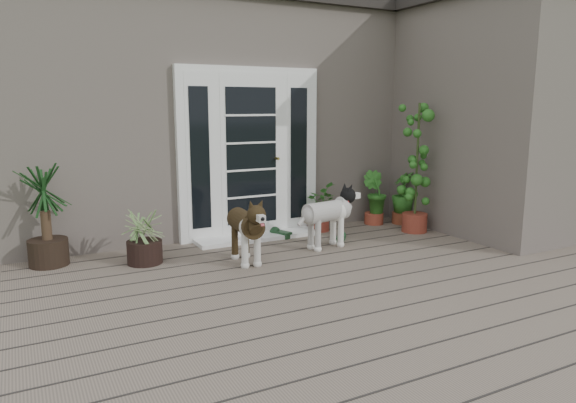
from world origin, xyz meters
name	(u,v)px	position (x,y,z in m)	size (l,w,h in m)	color
deck	(362,288)	(0.00, 0.40, 0.06)	(6.20, 4.60, 0.12)	#6B5B4C
house_main	(211,121)	(0.00, 4.65, 1.55)	(7.40, 4.00, 3.10)	#665E54
roof_main	(208,14)	(0.00, 4.65, 3.20)	(7.60, 4.20, 0.20)	#2D2826
house_wing	(494,124)	(2.90, 1.50, 1.55)	(1.60, 2.40, 3.10)	#665E54
door_unit	(250,153)	(-0.20, 2.60, 1.19)	(1.90, 0.14, 2.15)	white
door_step	(258,237)	(-0.20, 2.40, 0.14)	(1.60, 0.40, 0.05)	white
brindle_dog	(246,234)	(-0.74, 1.51, 0.44)	(0.33, 0.77, 0.64)	#3B2B15
white_dog	(326,221)	(0.35, 1.63, 0.44)	(0.33, 0.77, 0.64)	white
spider_plant	(144,233)	(-1.71, 2.00, 0.45)	(0.62, 0.62, 0.66)	#8FA867
yucca	(45,214)	(-2.63, 2.40, 0.68)	(0.77, 0.77, 1.11)	black
herb_a	(320,210)	(0.73, 2.39, 0.40)	(0.44, 0.44, 0.56)	#1D6620
herb_b	(374,205)	(1.63, 2.40, 0.39)	(0.37, 0.37, 0.55)	#1D5317
herb_c	(403,202)	(2.02, 2.24, 0.43)	(0.39, 0.39, 0.61)	#26601B
sapling	(417,166)	(1.83, 1.77, 1.01)	(0.52, 0.52, 1.77)	#1B5F1B
clog_left	(281,233)	(0.10, 2.33, 0.17)	(0.16, 0.34, 0.10)	#16371B
clog_right	(341,237)	(0.69, 1.83, 0.16)	(0.13, 0.28, 0.08)	#16391E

